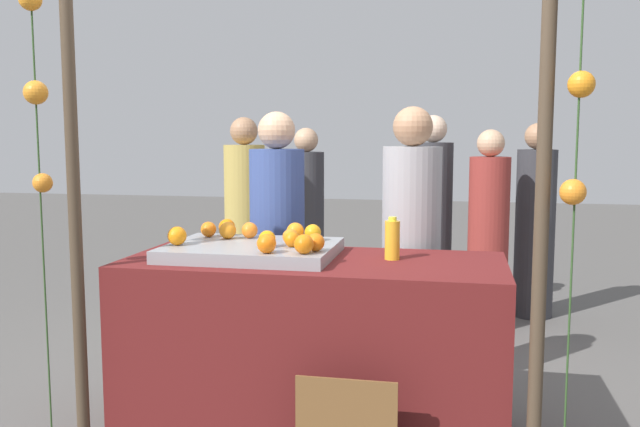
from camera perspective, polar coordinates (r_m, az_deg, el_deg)
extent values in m
cube|color=#5B1919|center=(3.29, -0.54, -11.23)|extent=(1.79, 0.77, 0.85)
cube|color=gray|center=(3.27, -5.78, -3.11)|extent=(0.80, 0.61, 0.06)
sphere|color=orange|center=(3.23, -2.53, -1.97)|extent=(0.07, 0.07, 0.07)
sphere|color=orange|center=(3.37, -2.11, -1.52)|extent=(0.09, 0.09, 0.09)
sphere|color=orange|center=(3.16, -2.40, -2.19)|extent=(0.07, 0.07, 0.07)
sphere|color=orange|center=(3.04, -0.37, -2.46)|extent=(0.08, 0.08, 0.08)
sphere|color=orange|center=(3.51, -9.43, -1.33)|extent=(0.08, 0.08, 0.08)
sphere|color=orange|center=(3.44, -5.98, -1.42)|extent=(0.08, 0.08, 0.08)
sphere|color=orange|center=(3.27, -12.01, -1.86)|extent=(0.09, 0.09, 0.09)
sphere|color=orange|center=(2.97, -1.34, -2.61)|extent=(0.09, 0.09, 0.09)
sphere|color=orange|center=(3.15, -4.51, -2.16)|extent=(0.08, 0.08, 0.08)
sphere|color=orange|center=(3.55, -7.88, -1.15)|extent=(0.09, 0.09, 0.09)
sphere|color=orange|center=(2.99, -4.55, -2.55)|extent=(0.09, 0.09, 0.09)
sphere|color=orange|center=(3.34, -0.62, -1.62)|extent=(0.08, 0.08, 0.08)
sphere|color=orange|center=(3.43, -7.83, -1.43)|extent=(0.09, 0.09, 0.09)
cylinder|color=gold|center=(3.18, 6.14, -2.26)|extent=(0.07, 0.07, 0.18)
cylinder|color=yellow|center=(3.17, 6.17, -0.45)|extent=(0.04, 0.04, 0.02)
cylinder|color=#384C8C|center=(3.91, -3.62, -4.54)|extent=(0.31, 0.31, 1.36)
sphere|color=tan|center=(3.84, -3.70, 7.04)|extent=(0.21, 0.21, 0.21)
cylinder|color=#99999E|center=(3.74, 7.68, -4.98)|extent=(0.32, 0.32, 1.38)
sphere|color=#A87A59|center=(3.66, 7.87, 7.31)|extent=(0.21, 0.21, 0.21)
cylinder|color=#333338|center=(5.72, -1.17, -1.29)|extent=(0.30, 0.30, 1.30)
sphere|color=tan|center=(5.66, -1.18, 6.25)|extent=(0.20, 0.20, 0.20)
cylinder|color=maroon|center=(5.13, 14.04, -2.50)|extent=(0.30, 0.30, 1.28)
sphere|color=tan|center=(5.07, 14.27, 5.80)|extent=(0.20, 0.20, 0.20)
cylinder|color=tan|center=(5.29, -6.35, -1.62)|extent=(0.32, 0.32, 1.36)
sphere|color=#A87A59|center=(5.23, -6.46, 6.96)|extent=(0.21, 0.21, 0.21)
cylinder|color=#333338|center=(5.59, 17.72, -1.64)|extent=(0.31, 0.31, 1.33)
sphere|color=#A87A59|center=(5.53, 18.00, 6.25)|extent=(0.21, 0.21, 0.21)
cylinder|color=#333338|center=(5.46, 9.43, -1.31)|extent=(0.32, 0.32, 1.38)
sphere|color=beige|center=(5.41, 9.59, 7.09)|extent=(0.22, 0.22, 0.22)
cylinder|color=#473828|center=(3.12, -20.06, 0.02)|extent=(0.06, 0.06, 2.20)
cylinder|color=#473828|center=(2.67, 18.25, -0.94)|extent=(0.06, 0.06, 2.20)
cylinder|color=#2D4C23|center=(3.17, -22.50, -0.85)|extent=(0.01, 0.01, 2.10)
sphere|color=orange|center=(3.14, -22.94, 9.42)|extent=(0.10, 0.10, 0.10)
sphere|color=orange|center=(3.15, -22.44, 2.41)|extent=(0.08, 0.08, 0.08)
cylinder|color=#2D4C23|center=(2.64, 20.63, -2.18)|extent=(0.01, 0.01, 2.10)
sphere|color=orange|center=(2.62, 21.26, 10.16)|extent=(0.10, 0.10, 0.10)
sphere|color=orange|center=(2.61, 20.63, 1.72)|extent=(0.09, 0.09, 0.09)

